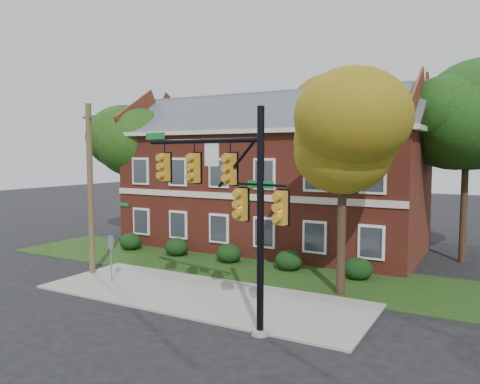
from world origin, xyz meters
The scene contains 16 objects.
ground centered at (0.00, 0.00, 0.00)m, with size 120.00×120.00×0.00m, color black.
sidewalk centered at (0.00, 1.00, 0.04)m, with size 14.00×5.00×0.08m, color gray.
grass_strip centered at (0.00, 6.00, 0.02)m, with size 30.00×6.00×0.04m, color #193811.
apartment_building centered at (-2.00, 11.95, 4.99)m, with size 18.80×8.80×9.74m.
hedge_far_left centered at (-9.00, 6.70, 0.53)m, with size 1.40×1.26×1.05m, color black.
hedge_left centered at (-5.50, 6.70, 0.53)m, with size 1.40×1.26×1.05m, color black.
hedge_center centered at (-2.00, 6.70, 0.53)m, with size 1.40×1.26×1.05m, color black.
hedge_right centered at (1.50, 6.70, 0.53)m, with size 1.40×1.26×1.05m, color black.
hedge_far_right centered at (5.00, 6.70, 0.53)m, with size 1.40×1.26×1.05m, color black.
tree_near_right centered at (5.22, 3.87, 6.67)m, with size 4.50×4.25×8.58m.
tree_left_rear centered at (-11.73, 10.84, 6.68)m, with size 5.40×5.10×8.88m.
tree_right_rear centered at (9.31, 12.81, 8.12)m, with size 6.30×5.95×10.62m.
tree_far_rear centered at (-0.66, 19.79, 8.84)m, with size 6.84×6.46×11.52m.
traffic_signal centered at (2.70, -1.26, 4.58)m, with size 6.54×1.37×7.38m.
utility_pole centered at (-6.63, 1.38, 4.20)m, with size 1.24×0.55×8.28m.
sign_post centered at (-4.63, 0.63, 1.49)m, with size 0.32×0.08×2.19m.
Camera 1 is at (10.63, -14.75, 5.88)m, focal length 35.00 mm.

